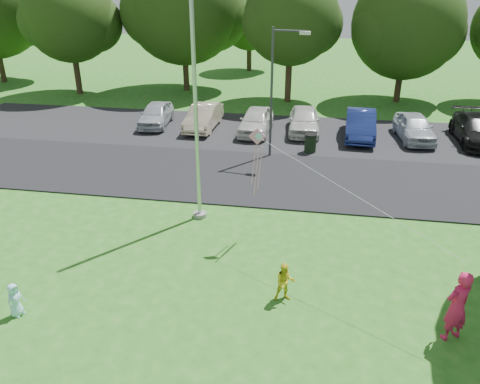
% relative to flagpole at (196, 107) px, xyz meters
% --- Properties ---
extents(ground, '(120.00, 120.00, 0.00)m').
position_rel_flagpole_xyz_m(ground, '(3.50, -5.00, -4.17)').
color(ground, '#27691B').
rests_on(ground, ground).
extents(park_road, '(60.00, 6.00, 0.06)m').
position_rel_flagpole_xyz_m(park_road, '(3.50, 4.00, -4.14)').
color(park_road, black).
rests_on(park_road, ground).
extents(parking_strip, '(42.00, 7.00, 0.06)m').
position_rel_flagpole_xyz_m(parking_strip, '(3.50, 10.50, -4.14)').
color(parking_strip, black).
rests_on(parking_strip, ground).
extents(flagpole, '(0.50, 0.50, 10.00)m').
position_rel_flagpole_xyz_m(flagpole, '(0.00, 0.00, 0.00)').
color(flagpole, '#B7BABF').
rests_on(flagpole, ground).
extents(street_lamp, '(1.71, 0.41, 6.11)m').
position_rel_flagpole_xyz_m(street_lamp, '(2.11, 6.71, -0.50)').
color(street_lamp, '#3F3F44').
rests_on(street_lamp, ground).
extents(trash_can, '(0.62, 0.62, 0.98)m').
position_rel_flagpole_xyz_m(trash_can, '(3.82, 7.55, -3.67)').
color(trash_can, black).
rests_on(trash_can, ground).
extents(tree_row, '(64.35, 11.94, 10.88)m').
position_rel_flagpole_xyz_m(tree_row, '(5.09, 19.23, 1.55)').
color(tree_row, '#332316').
rests_on(tree_row, ground).
extents(horizon_trees, '(77.46, 7.20, 7.02)m').
position_rel_flagpole_xyz_m(horizon_trees, '(7.56, 28.88, 0.14)').
color(horizon_trees, '#332316').
rests_on(horizon_trees, ground).
extents(parked_cars, '(19.66, 4.84, 1.46)m').
position_rel_flagpole_xyz_m(parked_cars, '(4.28, 10.50, -3.41)').
color(parked_cars, '#B2B7BF').
rests_on(parked_cars, ground).
extents(woman, '(0.85, 0.76, 1.94)m').
position_rel_flagpole_xyz_m(woman, '(7.68, -5.20, -3.19)').
color(woman, '#CF1B4F').
rests_on(woman, ground).
extents(child_yellow, '(0.64, 0.55, 1.16)m').
position_rel_flagpole_xyz_m(child_yellow, '(3.50, -4.38, -3.59)').
color(child_yellow, yellow).
rests_on(child_yellow, ground).
extents(child_blue, '(0.41, 0.53, 0.97)m').
position_rel_flagpole_xyz_m(child_blue, '(-3.42, -6.19, -3.68)').
color(child_blue, '#A2EAF8').
rests_on(child_blue, ground).
extents(kite, '(5.70, 4.28, 2.38)m').
position_rel_flagpole_xyz_m(kite, '(2.42, -1.29, -1.02)').
color(kite, pink).
rests_on(kite, ground).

